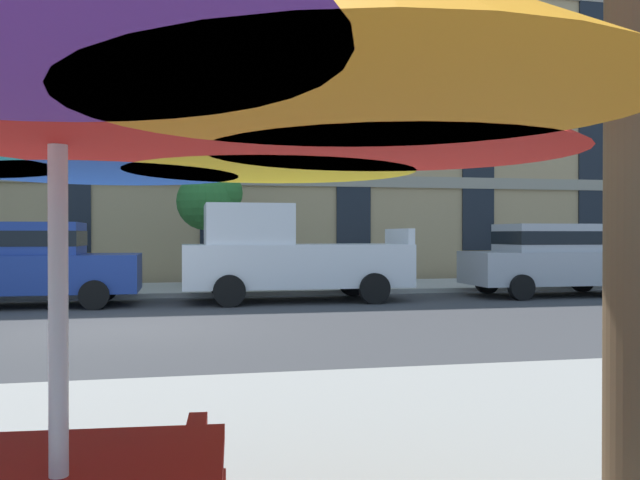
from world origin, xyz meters
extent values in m
plane|color=#38383A|center=(0.00, 0.00, 0.00)|extent=(120.00, 120.00, 0.00)
cube|color=#B2ADA3|center=(0.00, 6.80, 0.06)|extent=(56.00, 3.60, 0.12)
cube|color=tan|center=(0.00, 15.00, 8.00)|extent=(42.14, 12.00, 16.00)
cube|color=#9E937F|center=(0.00, 8.96, 3.20)|extent=(41.30, 0.08, 0.36)
cube|color=#9E937F|center=(0.00, 8.96, 6.40)|extent=(41.30, 0.08, 0.36)
cube|color=black|center=(2.11, 8.97, 8.40)|extent=(1.10, 0.06, 14.80)
cube|color=black|center=(6.32, 8.97, 8.40)|extent=(1.10, 0.06, 14.80)
cube|color=black|center=(10.54, 8.97, 8.40)|extent=(1.10, 0.06, 14.80)
cube|color=black|center=(14.75, 8.97, 8.40)|extent=(1.10, 0.06, 14.80)
cube|color=navy|center=(-2.06, 3.70, 0.70)|extent=(4.40, 1.76, 0.80)
cube|color=navy|center=(-2.21, 3.70, 1.44)|extent=(2.30, 1.55, 0.68)
cube|color=black|center=(-2.21, 3.70, 1.44)|extent=(2.32, 1.57, 0.32)
cylinder|color=black|center=(-0.70, 4.58, 0.30)|extent=(0.60, 0.22, 0.60)
cylinder|color=black|center=(-0.70, 2.82, 0.30)|extent=(0.60, 0.22, 0.60)
cube|color=silver|center=(3.59, 3.70, 0.82)|extent=(5.10, 1.90, 0.96)
cube|color=silver|center=(2.49, 3.70, 1.75)|extent=(1.90, 1.75, 0.90)
cube|color=silver|center=(6.06, 3.70, 1.48)|extent=(0.16, 1.75, 0.36)
cylinder|color=black|center=(5.17, 4.65, 0.34)|extent=(0.68, 0.22, 0.68)
cylinder|color=black|center=(5.17, 2.75, 0.34)|extent=(0.68, 0.22, 0.68)
cylinder|color=black|center=(2.01, 4.65, 0.34)|extent=(0.68, 0.22, 0.68)
cylinder|color=black|center=(2.01, 2.75, 0.34)|extent=(0.68, 0.22, 0.68)
cube|color=#A8AAB2|center=(10.09, 3.70, 0.70)|extent=(4.40, 1.76, 0.80)
cube|color=#A8AAB2|center=(9.94, 3.70, 1.44)|extent=(2.30, 1.55, 0.68)
cube|color=black|center=(9.94, 3.70, 1.44)|extent=(2.32, 1.57, 0.32)
cylinder|color=black|center=(11.45, 4.58, 0.30)|extent=(0.60, 0.22, 0.60)
cylinder|color=black|center=(11.45, 2.82, 0.30)|extent=(0.60, 0.22, 0.60)
cylinder|color=black|center=(8.72, 4.58, 0.30)|extent=(0.60, 0.22, 0.60)
cylinder|color=black|center=(8.72, 2.82, 0.30)|extent=(0.60, 0.22, 0.60)
cylinder|color=#4C3823|center=(1.89, 6.81, 0.87)|extent=(0.32, 0.32, 1.74)
sphere|color=#2D702D|center=(2.04, 6.73, 2.65)|extent=(1.22, 1.22, 1.22)
sphere|color=#2D702D|center=(1.64, 6.61, 2.40)|extent=(1.52, 1.52, 1.52)
cylinder|color=silver|center=(0.69, -9.00, 1.08)|extent=(0.06, 0.06, 2.17)
cone|color=red|center=(1.77, -9.00, 1.98)|extent=(1.30, 1.30, 0.36)
cone|color=yellow|center=(1.46, -8.23, 1.98)|extent=(1.30, 1.30, 0.36)
cone|color=blue|center=(0.69, -7.91, 1.98)|extent=(1.30, 1.30, 0.36)
cone|color=orange|center=(1.46, -9.77, 1.98)|extent=(1.30, 1.30, 0.36)
cone|color=red|center=(0.69, -9.00, 2.02)|extent=(1.62, 1.62, 0.44)
camera|label=1|loc=(1.07, -11.18, 1.53)|focal=37.13mm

